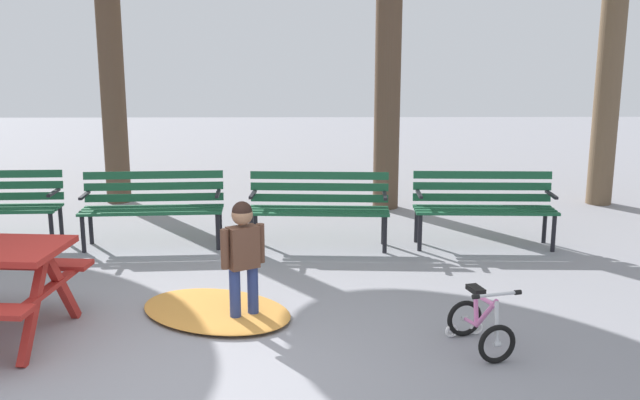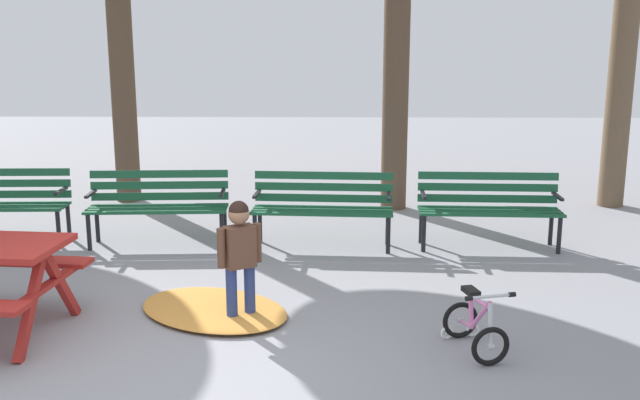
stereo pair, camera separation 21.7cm
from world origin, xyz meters
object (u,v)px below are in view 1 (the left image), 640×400
at_px(park_bench_far_right, 483,202).
at_px(kids_bicycle, 480,324).
at_px(child_standing, 243,252).
at_px(park_bench_left, 153,202).
at_px(park_bench_right, 319,203).

distance_m(park_bench_far_right, kids_bicycle, 2.99).
distance_m(child_standing, kids_bicycle, 1.99).
bearing_deg(park_bench_left, child_standing, -62.04).
xyz_separation_m(child_standing, kids_bicycle, (1.86, -0.57, -0.41)).
xyz_separation_m(park_bench_right, child_standing, (-0.66, -2.30, 0.10)).
bearing_deg(park_bench_left, kids_bicycle, -43.33).
relative_size(park_bench_far_right, child_standing, 1.55).
height_order(park_bench_left, child_standing, child_standing).
bearing_deg(park_bench_far_right, kids_bicycle, -103.53).
distance_m(park_bench_right, child_standing, 2.40).
bearing_deg(park_bench_right, kids_bicycle, -67.30).
bearing_deg(park_bench_far_right, park_bench_left, 179.26).
height_order(park_bench_left, park_bench_right, same).
bearing_deg(child_standing, kids_bicycle, -17.12).
distance_m(park_bench_left, park_bench_right, 1.91).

